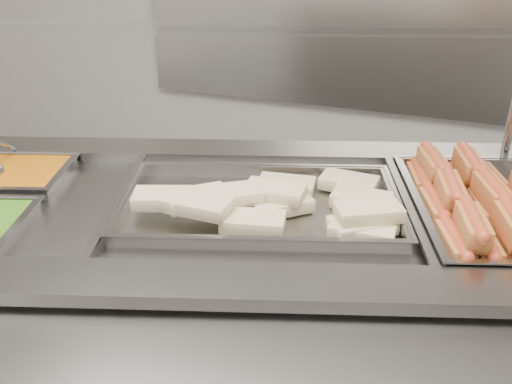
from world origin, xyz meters
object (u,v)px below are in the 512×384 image
(sneeze_guard, at_px, (240,36))
(pan_wraps, at_px, (260,209))
(steam_counter, at_px, (239,339))
(pan_hotdogs, at_px, (484,219))

(sneeze_guard, distance_m, pan_wraps, 0.48)
(steam_counter, bearing_deg, pan_hotdogs, 17.90)
(pan_hotdogs, relative_size, pan_wraps, 0.82)
(steam_counter, distance_m, pan_wraps, 0.46)
(pan_hotdogs, height_order, pan_wraps, same)
(steam_counter, height_order, sneeze_guard, sneeze_guard)
(sneeze_guard, bearing_deg, pan_wraps, -56.76)
(sneeze_guard, xyz_separation_m, pan_wraps, (0.13, -0.20, -0.42))
(pan_hotdogs, bearing_deg, sneeze_guard, 178.62)
(pan_wraps, bearing_deg, pan_hotdogs, 17.90)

